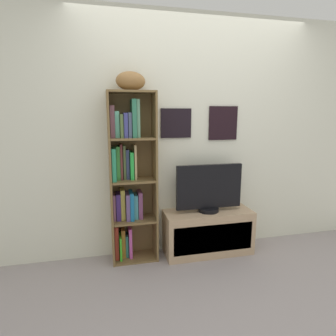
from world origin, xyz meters
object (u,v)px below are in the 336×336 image
(bookshelf, at_px, (129,178))
(television, at_px, (209,189))
(football, at_px, (131,81))
(tv_stand, at_px, (208,232))

(bookshelf, relative_size, television, 2.41)
(bookshelf, height_order, football, football)
(football, height_order, television, football)
(bookshelf, distance_m, tv_stand, 1.06)
(bookshelf, bearing_deg, football, -36.74)
(football, xyz_separation_m, television, (0.80, -0.05, -1.09))
(bookshelf, relative_size, football, 5.95)
(bookshelf, height_order, tv_stand, bookshelf)
(tv_stand, bearing_deg, television, 90.00)
(football, height_order, tv_stand, football)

